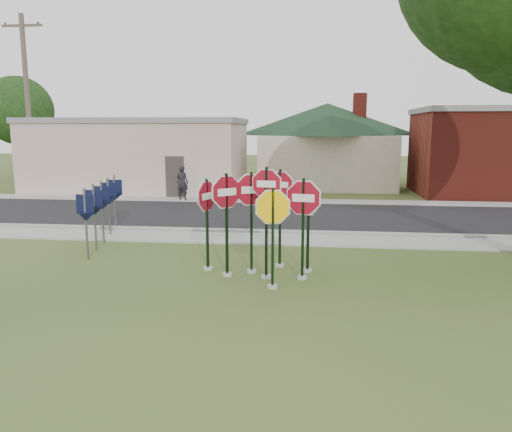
# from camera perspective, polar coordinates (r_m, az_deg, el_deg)

# --- Properties ---
(ground) EXTENTS (120.00, 120.00, 0.00)m
(ground) POSITION_cam_1_polar(r_m,az_deg,el_deg) (11.08, -0.14, -9.00)
(ground) COLOR #34491B
(ground) RESTS_ON ground
(sidewalk_near) EXTENTS (60.00, 1.60, 0.06)m
(sidewalk_near) POSITION_cam_1_polar(r_m,az_deg,el_deg) (16.35, 2.14, -2.68)
(sidewalk_near) COLOR gray
(sidewalk_near) RESTS_ON ground
(road) EXTENTS (60.00, 7.00, 0.04)m
(road) POSITION_cam_1_polar(r_m,az_deg,el_deg) (20.75, 3.12, -0.02)
(road) COLOR black
(road) RESTS_ON ground
(sidewalk_far) EXTENTS (60.00, 1.60, 0.06)m
(sidewalk_far) POSITION_cam_1_polar(r_m,az_deg,el_deg) (24.99, 3.73, 1.69)
(sidewalk_far) COLOR gray
(sidewalk_far) RESTS_ON ground
(curb) EXTENTS (60.00, 0.20, 0.14)m
(curb) POSITION_cam_1_polar(r_m,az_deg,el_deg) (17.31, 2.40, -1.84)
(curb) COLOR gray
(curb) RESTS_ON ground
(stop_sign_center) EXTENTS (0.99, 0.24, 2.81)m
(stop_sign_center) POSITION_cam_1_polar(r_m,az_deg,el_deg) (11.88, 1.20, 0.96)
(stop_sign_center) COLOR #9E9B93
(stop_sign_center) RESTS_ON ground
(stop_sign_yellow) EXTENTS (1.08, 0.24, 2.42)m
(stop_sign_yellow) POSITION_cam_1_polar(r_m,az_deg,el_deg) (11.17, 1.93, -0.99)
(stop_sign_yellow) COLOR #9E9B93
(stop_sign_yellow) RESTS_ON ground
(stop_sign_left) EXTENTS (0.84, 0.77, 2.66)m
(stop_sign_left) POSITION_cam_1_polar(r_m,az_deg,el_deg) (12.09, -3.38, 0.76)
(stop_sign_left) COLOR #9E9B93
(stop_sign_left) RESTS_ON ground
(stop_sign_right) EXTENTS (1.15, 0.24, 2.57)m
(stop_sign_right) POSITION_cam_1_polar(r_m,az_deg,el_deg) (11.89, 5.41, 0.27)
(stop_sign_right) COLOR #9E9B93
(stop_sign_right) RESTS_ON ground
(stop_sign_back_right) EXTENTS (0.94, 0.28, 2.67)m
(stop_sign_back_right) POSITION_cam_1_polar(r_m,az_deg,el_deg) (12.93, 2.77, 1.20)
(stop_sign_back_right) COLOR #9E9B93
(stop_sign_back_right) RESTS_ON ground
(stop_sign_back_left) EXTENTS (1.06, 0.37, 2.67)m
(stop_sign_back_left) POSITION_cam_1_polar(r_m,az_deg,el_deg) (12.37, -0.53, 1.00)
(stop_sign_back_left) COLOR #9E9B93
(stop_sign_back_left) RESTS_ON ground
(stop_sign_far_right) EXTENTS (0.63, 0.83, 2.35)m
(stop_sign_far_right) POSITION_cam_1_polar(r_m,az_deg,el_deg) (12.53, 6.00, -0.08)
(stop_sign_far_right) COLOR #9E9B93
(stop_sign_far_right) RESTS_ON ground
(stop_sign_far_left) EXTENTS (0.40, 1.01, 2.46)m
(stop_sign_far_left) POSITION_cam_1_polar(r_m,az_deg,el_deg) (12.69, -5.63, 0.46)
(stop_sign_far_left) COLOR #9E9B93
(stop_sign_far_left) RESTS_ON ground
(route_sign_row) EXTENTS (1.43, 4.63, 2.00)m
(route_sign_row) POSITION_cam_1_polar(r_m,az_deg,el_deg) (16.49, -17.19, 1.21)
(route_sign_row) COLOR #59595E
(route_sign_row) RESTS_ON ground
(building_stucco) EXTENTS (12.20, 6.20, 4.20)m
(building_stucco) POSITION_cam_1_polar(r_m,az_deg,el_deg) (30.23, -13.27, 6.91)
(building_stucco) COLOR #BCB9AE
(building_stucco) RESTS_ON ground
(building_house) EXTENTS (11.60, 11.60, 6.20)m
(building_house) POSITION_cam_1_polar(r_m,az_deg,el_deg) (32.42, 8.11, 9.91)
(building_house) COLOR beige
(building_house) RESTS_ON ground
(building_brick) EXTENTS (10.20, 6.20, 4.75)m
(building_brick) POSITION_cam_1_polar(r_m,az_deg,el_deg) (30.87, 27.23, 6.61)
(building_brick) COLOR maroon
(building_brick) RESTS_ON ground
(utility_pole_near) EXTENTS (2.20, 0.26, 9.50)m
(utility_pole_near) POSITION_cam_1_polar(r_m,az_deg,el_deg) (29.83, -24.64, 11.67)
(utility_pole_near) COLOR #4E3F34
(utility_pole_near) RESTS_ON ground
(bg_tree_left) EXTENTS (4.90, 4.90, 7.35)m
(bg_tree_left) POSITION_cam_1_polar(r_m,az_deg,el_deg) (40.45, -25.52, 10.78)
(bg_tree_left) COLOR black
(bg_tree_left) RESTS_ON ground
(pedestrian) EXTENTS (0.70, 0.54, 1.71)m
(pedestrian) POSITION_cam_1_polar(r_m,az_deg,el_deg) (25.55, -8.41, 3.79)
(pedestrian) COLOR black
(pedestrian) RESTS_ON sidewalk_far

